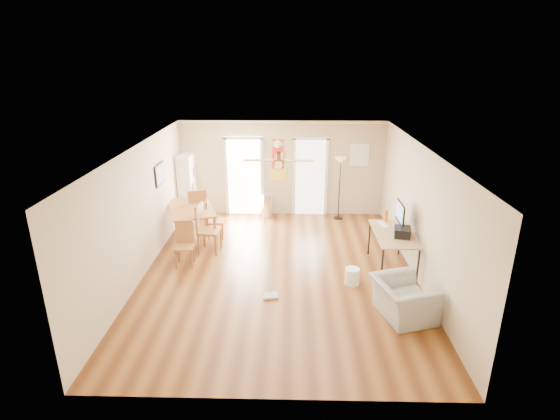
{
  "coord_description": "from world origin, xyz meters",
  "views": [
    {
      "loc": [
        0.21,
        -7.99,
        4.26
      ],
      "look_at": [
        0.0,
        0.6,
        1.15
      ],
      "focal_mm": 27.9,
      "sensor_mm": 36.0,
      "label": 1
    }
  ],
  "objects_px": {
    "dining_chair_far": "(197,209)",
    "trash_can": "(267,205)",
    "computer_desk": "(392,251)",
    "printer": "(402,232)",
    "dining_chair_right_a": "(215,219)",
    "bookshelf": "(188,186)",
    "dining_chair_right_b": "(209,228)",
    "dining_chair_near": "(184,245)",
    "torchiere_lamp": "(339,188)",
    "armchair": "(403,299)",
    "dining_table": "(192,223)",
    "wastebasket_a": "(352,276)"
  },
  "relations": [
    {
      "from": "torchiere_lamp",
      "to": "computer_desk",
      "type": "relative_size",
      "value": 1.12
    },
    {
      "from": "dining_chair_right_b",
      "to": "dining_chair_near",
      "type": "xyz_separation_m",
      "value": [
        -0.41,
        -0.69,
        -0.09
      ]
    },
    {
      "from": "armchair",
      "to": "dining_chair_right_b",
      "type": "bearing_deg",
      "value": 39.58
    },
    {
      "from": "wastebasket_a",
      "to": "computer_desk",
      "type": "bearing_deg",
      "value": 36.17
    },
    {
      "from": "dining_chair_far",
      "to": "computer_desk",
      "type": "relative_size",
      "value": 0.72
    },
    {
      "from": "trash_can",
      "to": "computer_desk",
      "type": "relative_size",
      "value": 0.43
    },
    {
      "from": "torchiere_lamp",
      "to": "printer",
      "type": "height_order",
      "value": "torchiere_lamp"
    },
    {
      "from": "dining_chair_right_b",
      "to": "trash_can",
      "type": "xyz_separation_m",
      "value": [
        1.19,
        2.25,
        -0.23
      ]
    },
    {
      "from": "printer",
      "to": "dining_chair_far",
      "type": "bearing_deg",
      "value": 165.86
    },
    {
      "from": "bookshelf",
      "to": "computer_desk",
      "type": "relative_size",
      "value": 1.16
    },
    {
      "from": "dining_chair_right_b",
      "to": "dining_chair_near",
      "type": "distance_m",
      "value": 0.81
    },
    {
      "from": "dining_chair_near",
      "to": "printer",
      "type": "height_order",
      "value": "printer"
    },
    {
      "from": "dining_chair_near",
      "to": "trash_can",
      "type": "bearing_deg",
      "value": 57.87
    },
    {
      "from": "dining_chair_right_a",
      "to": "wastebasket_a",
      "type": "height_order",
      "value": "dining_chair_right_a"
    },
    {
      "from": "dining_chair_right_a",
      "to": "dining_table",
      "type": "bearing_deg",
      "value": 92.88
    },
    {
      "from": "bookshelf",
      "to": "dining_table",
      "type": "bearing_deg",
      "value": -87.35
    },
    {
      "from": "dining_chair_right_a",
      "to": "printer",
      "type": "relative_size",
      "value": 2.62
    },
    {
      "from": "dining_chair_near",
      "to": "torchiere_lamp",
      "type": "height_order",
      "value": "torchiere_lamp"
    },
    {
      "from": "dining_chair_near",
      "to": "torchiere_lamp",
      "type": "bearing_deg",
      "value": 35.43
    },
    {
      "from": "dining_chair_near",
      "to": "armchair",
      "type": "distance_m",
      "value": 4.54
    },
    {
      "from": "bookshelf",
      "to": "printer",
      "type": "height_order",
      "value": "bookshelf"
    },
    {
      "from": "dining_chair_right_a",
      "to": "torchiere_lamp",
      "type": "relative_size",
      "value": 0.55
    },
    {
      "from": "computer_desk",
      "to": "printer",
      "type": "relative_size",
      "value": 4.24
    },
    {
      "from": "dining_chair_far",
      "to": "armchair",
      "type": "distance_m",
      "value": 5.72
    },
    {
      "from": "bookshelf",
      "to": "wastebasket_a",
      "type": "xyz_separation_m",
      "value": [
        3.99,
        -3.6,
        -0.72
      ]
    },
    {
      "from": "computer_desk",
      "to": "dining_chair_right_b",
      "type": "bearing_deg",
      "value": 168.83
    },
    {
      "from": "dining_chair_right_b",
      "to": "armchair",
      "type": "relative_size",
      "value": 1.1
    },
    {
      "from": "computer_desk",
      "to": "wastebasket_a",
      "type": "bearing_deg",
      "value": -143.83
    },
    {
      "from": "computer_desk",
      "to": "wastebasket_a",
      "type": "xyz_separation_m",
      "value": [
        -0.89,
        -0.65,
        -0.24
      ]
    },
    {
      "from": "trash_can",
      "to": "computer_desk",
      "type": "bearing_deg",
      "value": -47.94
    },
    {
      "from": "printer",
      "to": "wastebasket_a",
      "type": "height_order",
      "value": "printer"
    },
    {
      "from": "torchiere_lamp",
      "to": "armchair",
      "type": "xyz_separation_m",
      "value": [
        0.62,
        -4.68,
        -0.53
      ]
    },
    {
      "from": "dining_chair_far",
      "to": "trash_can",
      "type": "bearing_deg",
      "value": -170.24
    },
    {
      "from": "bookshelf",
      "to": "trash_can",
      "type": "xyz_separation_m",
      "value": [
        2.15,
        0.08,
        -0.55
      ]
    },
    {
      "from": "bookshelf",
      "to": "dining_chair_near",
      "type": "bearing_deg",
      "value": -91.93
    },
    {
      "from": "dining_chair_far",
      "to": "printer",
      "type": "height_order",
      "value": "dining_chair_far"
    },
    {
      "from": "dining_chair_right_a",
      "to": "bookshelf",
      "type": "bearing_deg",
      "value": 27.38
    },
    {
      "from": "armchair",
      "to": "dining_table",
      "type": "bearing_deg",
      "value": 36.65
    },
    {
      "from": "dining_table",
      "to": "dining_chair_right_b",
      "type": "xyz_separation_m",
      "value": [
        0.55,
        -0.7,
        0.15
      ]
    },
    {
      "from": "bookshelf",
      "to": "printer",
      "type": "distance_m",
      "value": 5.9
    },
    {
      "from": "dining_chair_far",
      "to": "trash_can",
      "type": "xyz_separation_m",
      "value": [
        1.73,
        0.98,
        -0.22
      ]
    },
    {
      "from": "printer",
      "to": "armchair",
      "type": "height_order",
      "value": "printer"
    },
    {
      "from": "dining_chair_near",
      "to": "trash_can",
      "type": "distance_m",
      "value": 3.35
    },
    {
      "from": "bookshelf",
      "to": "computer_desk",
      "type": "bearing_deg",
      "value": -43.83
    },
    {
      "from": "armchair",
      "to": "trash_can",
      "type": "bearing_deg",
      "value": 11.63
    },
    {
      "from": "dining_chair_far",
      "to": "torchiere_lamp",
      "type": "xyz_separation_m",
      "value": [
        3.66,
        0.9,
        0.3
      ]
    },
    {
      "from": "dining_chair_right_a",
      "to": "armchair",
      "type": "height_order",
      "value": "dining_chair_right_a"
    },
    {
      "from": "trash_can",
      "to": "computer_desk",
      "type": "distance_m",
      "value": 4.07
    },
    {
      "from": "dining_chair_far",
      "to": "bookshelf",
      "type": "bearing_deg",
      "value": -85.11
    },
    {
      "from": "bookshelf",
      "to": "dining_table",
      "type": "height_order",
      "value": "bookshelf"
    }
  ]
}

